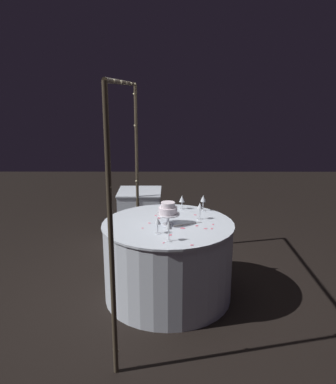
{
  "coord_description": "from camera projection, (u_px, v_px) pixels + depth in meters",
  "views": [
    {
      "loc": [
        -3.47,
        -0.01,
        2.0
      ],
      "look_at": [
        0.0,
        0.0,
        1.08
      ],
      "focal_mm": 36.09,
      "sensor_mm": 36.0,
      "label": 1
    }
  ],
  "objects": [
    {
      "name": "side_table",
      "position": [
        140.0,
        218.0,
        5.06
      ],
      "size": [
        0.55,
        0.55,
        0.73
      ],
      "color": "silver",
      "rests_on": "ground"
    },
    {
      "name": "wine_glass_2",
      "position": [
        158.0,
        222.0,
        3.38
      ],
      "size": [
        0.06,
        0.06,
        0.15
      ],
      "color": "silver",
      "rests_on": "main_table"
    },
    {
      "name": "cake_knife",
      "position": [
        186.0,
        224.0,
        3.63
      ],
      "size": [
        0.14,
        0.28,
        0.01
      ],
      "color": "silver",
      "rests_on": "main_table"
    },
    {
      "name": "wine_glass_0",
      "position": [
        200.0,
        207.0,
        3.75
      ],
      "size": [
        0.06,
        0.06,
        0.17
      ],
      "color": "silver",
      "rests_on": "main_table"
    },
    {
      "name": "rose_petal_5",
      "position": [
        143.0,
        228.0,
        3.53
      ],
      "size": [
        0.03,
        0.03,
        0.0
      ],
      "primitive_type": "ellipsoid",
      "rotation": [
        0.0,
        0.0,
        1.15
      ],
      "color": "#EA6B84",
      "rests_on": "main_table"
    },
    {
      "name": "wine_glass_4",
      "position": [
        169.0,
        226.0,
        3.21
      ],
      "size": [
        0.06,
        0.06,
        0.18
      ],
      "color": "silver",
      "rests_on": "main_table"
    },
    {
      "name": "ground_plane",
      "position": [
        168.0,
        296.0,
        3.87
      ],
      "size": [
        12.0,
        12.0,
        0.0
      ],
      "primitive_type": "plane",
      "color": "black"
    },
    {
      "name": "rose_petal_3",
      "position": [
        149.0,
        223.0,
        3.67
      ],
      "size": [
        0.03,
        0.04,
        0.0
      ],
      "primitive_type": "ellipsoid",
      "rotation": [
        0.0,
        0.0,
        4.36
      ],
      "color": "#EA6B84",
      "rests_on": "main_table"
    },
    {
      "name": "rose_petal_12",
      "position": [
        171.0,
        235.0,
        3.37
      ],
      "size": [
        0.04,
        0.04,
        0.0
      ],
      "primitive_type": "ellipsoid",
      "rotation": [
        0.0,
        0.0,
        6.01
      ],
      "color": "#EA6B84",
      "rests_on": "main_table"
    },
    {
      "name": "wine_glass_3",
      "position": [
        203.0,
        199.0,
        4.02
      ],
      "size": [
        0.06,
        0.06,
        0.17
      ],
      "color": "silver",
      "rests_on": "main_table"
    },
    {
      "name": "rose_petal_10",
      "position": [
        213.0,
        224.0,
        3.63
      ],
      "size": [
        0.03,
        0.02,
        0.0
      ],
      "primitive_type": "ellipsoid",
      "rotation": [
        0.0,
        0.0,
        6.26
      ],
      "color": "#EA6B84",
      "rests_on": "main_table"
    },
    {
      "name": "tiered_cake",
      "position": [
        168.0,
        210.0,
        3.6
      ],
      "size": [
        0.22,
        0.22,
        0.22
      ],
      "color": "silver",
      "rests_on": "main_table"
    },
    {
      "name": "rose_petal_1",
      "position": [
        212.0,
        229.0,
        3.52
      ],
      "size": [
        0.04,
        0.03,
        0.0
      ],
      "primitive_type": "ellipsoid",
      "rotation": [
        0.0,
        0.0,
        2.93
      ],
      "color": "#EA6B84",
      "rests_on": "main_table"
    },
    {
      "name": "rose_petal_8",
      "position": [
        182.0,
        228.0,
        3.54
      ],
      "size": [
        0.04,
        0.04,
        0.0
      ],
      "primitive_type": "ellipsoid",
      "rotation": [
        0.0,
        0.0,
        1.94
      ],
      "color": "#EA6B84",
      "rests_on": "main_table"
    },
    {
      "name": "rose_petal_4",
      "position": [
        192.0,
        245.0,
        3.15
      ],
      "size": [
        0.03,
        0.04,
        0.0
      ],
      "primitive_type": "ellipsoid",
      "rotation": [
        0.0,
        0.0,
        1.82
      ],
      "color": "#EA6B84",
      "rests_on": "main_table"
    },
    {
      "name": "rose_petal_2",
      "position": [
        156.0,
        215.0,
        3.89
      ],
      "size": [
        0.04,
        0.05,
        0.0
      ],
      "primitive_type": "ellipsoid",
      "rotation": [
        0.0,
        0.0,
        1.97
      ],
      "color": "#EA6B84",
      "rests_on": "main_table"
    },
    {
      "name": "rose_petal_0",
      "position": [
        164.0,
        243.0,
        3.2
      ],
      "size": [
        0.03,
        0.03,
        0.0
      ],
      "primitive_type": "ellipsoid",
      "rotation": [
        0.0,
        0.0,
        5.62
      ],
      "color": "#EA6B84",
      "rests_on": "main_table"
    },
    {
      "name": "decorative_arch",
      "position": [
        127.0,
        160.0,
        3.51
      ],
      "size": [
        2.19,
        0.06,
        2.07
      ],
      "color": "#473D2D",
      "rests_on": "ground"
    },
    {
      "name": "rose_petal_9",
      "position": [
        159.0,
        218.0,
        3.81
      ],
      "size": [
        0.04,
        0.04,
        0.0
      ],
      "primitive_type": "ellipsoid",
      "rotation": [
        0.0,
        0.0,
        3.65
      ],
      "color": "#EA6B84",
      "rests_on": "main_table"
    },
    {
      "name": "rose_petal_7",
      "position": [
        195.0,
        215.0,
        3.91
      ],
      "size": [
        0.03,
        0.04,
        0.0
      ],
      "primitive_type": "ellipsoid",
      "rotation": [
        0.0,
        0.0,
        1.35
      ],
      "color": "#EA6B84",
      "rests_on": "main_table"
    },
    {
      "name": "main_table",
      "position": [
        168.0,
        260.0,
        3.77
      ],
      "size": [
        1.26,
        1.26,
        0.77
      ],
      "color": "silver",
      "rests_on": "ground"
    },
    {
      "name": "rose_petal_6",
      "position": [
        197.0,
        226.0,
        3.59
      ],
      "size": [
        0.04,
        0.04,
        0.0
      ],
      "primitive_type": "ellipsoid",
      "rotation": [
        0.0,
        0.0,
        5.71
      ],
      "color": "#EA6B84",
      "rests_on": "main_table"
    },
    {
      "name": "rose_petal_11",
      "position": [
        183.0,
        228.0,
        3.53
      ],
      "size": [
        0.03,
        0.04,
        0.0
      ],
      "primitive_type": "ellipsoid",
      "rotation": [
        0.0,
        0.0,
        4.58
      ],
      "color": "#EA6B84",
      "rests_on": "main_table"
    },
    {
      "name": "rose_petal_13",
      "position": [
        206.0,
        229.0,
        3.52
      ],
      "size": [
        0.03,
        0.04,
        0.0
      ],
      "primitive_type": "ellipsoid",
      "rotation": [
        0.0,
        0.0,
        1.74
      ],
      "color": "#EA6B84",
      "rests_on": "main_table"
    },
    {
      "name": "wine_glass_1",
      "position": [
        182.0,
        199.0,
        4.08
      ],
      "size": [
        0.06,
        0.06,
        0.15
      ],
      "color": "silver",
      "rests_on": "main_table"
    }
  ]
}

